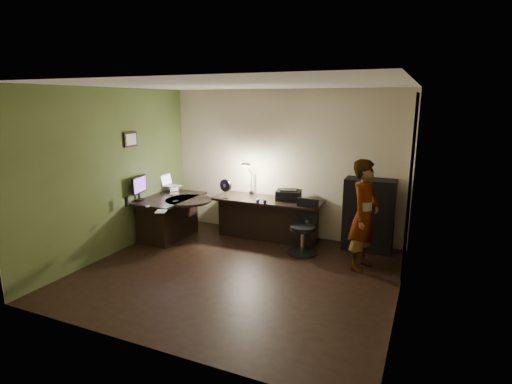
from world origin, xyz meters
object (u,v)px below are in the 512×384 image
at_px(desk_left, 170,218).
at_px(office_chair, 303,228).
at_px(desk_right, 267,219).
at_px(monitor, 139,191).
at_px(cabinet, 369,215).
at_px(person, 364,215).

relative_size(desk_left, office_chair, 1.49).
distance_m(desk_left, office_chair, 2.49).
xyz_separation_m(desk_left, office_chair, (2.48, 0.22, 0.06)).
bearing_deg(desk_right, monitor, -152.03).
height_order(desk_left, cabinet, cabinet).
height_order(desk_left, person, person).
distance_m(cabinet, monitor, 4.00).
height_order(desk_left, desk_right, desk_left).
xyz_separation_m(desk_right, office_chair, (0.83, -0.45, 0.07)).
bearing_deg(person, desk_left, 104.02).
relative_size(monitor, office_chair, 0.52).
bearing_deg(desk_right, person, -19.78).
height_order(office_chair, person, person).
height_order(monitor, office_chair, monitor).
relative_size(cabinet, monitor, 2.64).
xyz_separation_m(desk_left, person, (3.48, 0.03, 0.45)).
distance_m(desk_left, cabinet, 3.55).
bearing_deg(office_chair, monitor, -163.77).
bearing_deg(office_chair, cabinet, 37.17).
bearing_deg(person, desk_right, 84.08).
distance_m(cabinet, office_chair, 1.16).
distance_m(monitor, person, 3.86).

